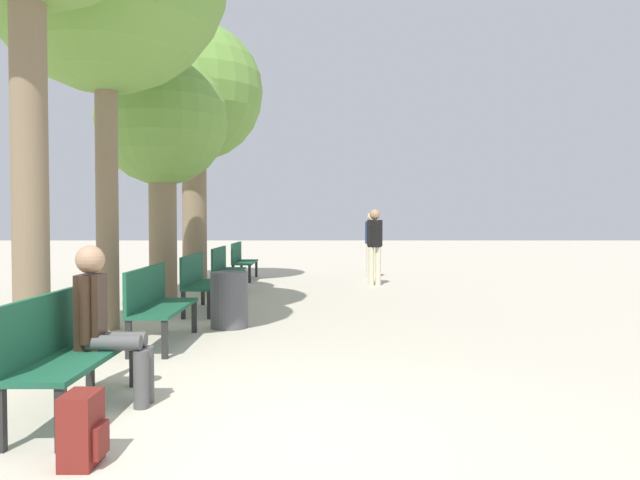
# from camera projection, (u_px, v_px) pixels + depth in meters

# --- Properties ---
(ground_plane) EXTENTS (80.00, 80.00, 0.00)m
(ground_plane) POSITION_uv_depth(u_px,v_px,m) (258.00, 434.00, 4.24)
(ground_plane) COLOR beige
(bench_row_0) EXTENTS (0.47, 1.62, 0.91)m
(bench_row_0) POSITION_uv_depth(u_px,v_px,m) (64.00, 345.00, 4.67)
(bench_row_0) COLOR #195138
(bench_row_0) RESTS_ON ground_plane
(bench_row_1) EXTENTS (0.47, 1.62, 0.91)m
(bench_row_1) POSITION_uv_depth(u_px,v_px,m) (156.00, 300.00, 7.29)
(bench_row_1) COLOR #195138
(bench_row_1) RESTS_ON ground_plane
(bench_row_2) EXTENTS (0.47, 1.62, 0.91)m
(bench_row_2) POSITION_uv_depth(u_px,v_px,m) (199.00, 279.00, 9.91)
(bench_row_2) COLOR #195138
(bench_row_2) RESTS_ON ground_plane
(bench_row_3) EXTENTS (0.47, 1.62, 0.91)m
(bench_row_3) POSITION_uv_depth(u_px,v_px,m) (224.00, 266.00, 12.54)
(bench_row_3) COLOR #195138
(bench_row_3) RESTS_ON ground_plane
(bench_row_4) EXTENTS (0.47, 1.62, 0.91)m
(bench_row_4) POSITION_uv_depth(u_px,v_px,m) (241.00, 258.00, 15.16)
(bench_row_4) COLOR #195138
(bench_row_4) RESTS_ON ground_plane
(tree_row_2) EXTENTS (2.34, 2.34, 4.42)m
(tree_row_2) POSITION_uv_depth(u_px,v_px,m) (161.00, 125.00, 11.13)
(tree_row_2) COLOR #7A664C
(tree_row_2) RESTS_ON ground_plane
(tree_row_3) EXTENTS (3.09, 3.09, 5.87)m
(tree_row_3) POSITION_uv_depth(u_px,v_px,m) (193.00, 96.00, 13.91)
(tree_row_3) COLOR #7A664C
(tree_row_3) RESTS_ON ground_plane
(person_seated) EXTENTS (0.58, 0.33, 1.26)m
(person_seated) POSITION_uv_depth(u_px,v_px,m) (105.00, 320.00, 4.88)
(person_seated) COLOR #4C4C4C
(person_seated) RESTS_ON ground_plane
(backpack) EXTENTS (0.23, 0.28, 0.44)m
(backpack) POSITION_uv_depth(u_px,v_px,m) (82.00, 430.00, 3.70)
(backpack) COLOR maroon
(backpack) RESTS_ON ground_plane
(pedestrian_near) EXTENTS (0.33, 0.23, 1.65)m
(pedestrian_near) POSITION_uv_depth(u_px,v_px,m) (371.00, 240.00, 15.61)
(pedestrian_near) COLOR beige
(pedestrian_near) RESTS_ON ground_plane
(pedestrian_mid) EXTENTS (0.34, 0.30, 1.70)m
(pedestrian_mid) POSITION_uv_depth(u_px,v_px,m) (374.00, 242.00, 13.81)
(pedestrian_mid) COLOR beige
(pedestrian_mid) RESTS_ON ground_plane
(trash_bin) EXTENTS (0.50, 0.50, 0.76)m
(trash_bin) POSITION_uv_depth(u_px,v_px,m) (229.00, 300.00, 8.42)
(trash_bin) COLOR #4C4C51
(trash_bin) RESTS_ON ground_plane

